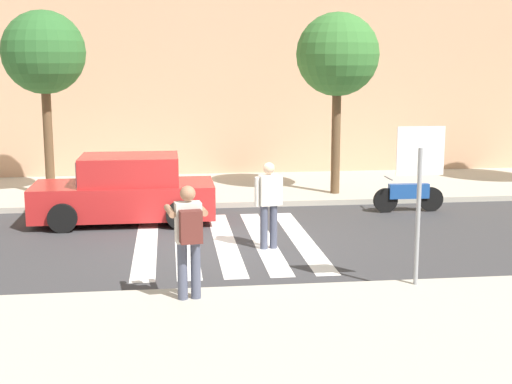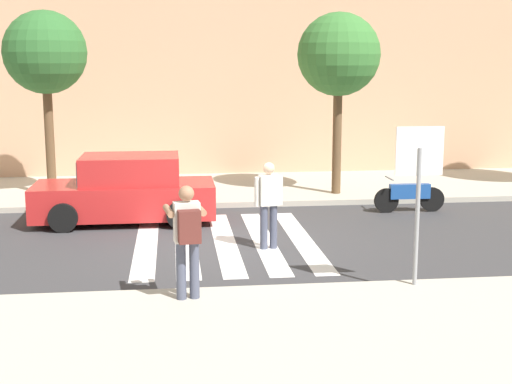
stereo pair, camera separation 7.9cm
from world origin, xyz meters
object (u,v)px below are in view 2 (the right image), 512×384
object	(u,v)px
street_tree_west	(45,54)
street_tree_center	(339,56)
stop_sign	(419,171)
photographer_with_backpack	(187,232)
pedestrian_crossing	(269,200)
parked_car_red	(126,191)
motorcycle	(409,195)

from	to	relation	value
street_tree_west	street_tree_center	bearing A→B (deg)	-4.43
stop_sign	photographer_with_backpack	distance (m)	3.72
pedestrian_crossing	parked_car_red	bearing A→B (deg)	136.71
parked_car_red	stop_sign	bearing A→B (deg)	-49.61
photographer_with_backpack	street_tree_west	distance (m)	9.89
pedestrian_crossing	photographer_with_backpack	bearing A→B (deg)	-116.90
motorcycle	street_tree_center	xyz separation A→B (m)	(-1.38, 1.97, 3.39)
photographer_with_backpack	pedestrian_crossing	xyz separation A→B (m)	(1.66, 3.27, -0.19)
stop_sign	parked_car_red	bearing A→B (deg)	130.39
motorcycle	street_tree_west	xyz separation A→B (m)	(-8.97, 2.56, 3.44)
parked_car_red	street_tree_center	world-z (taller)	street_tree_center
stop_sign	street_tree_center	world-z (taller)	street_tree_center
motorcycle	street_tree_center	size ratio (longest dim) A/B	0.37
photographer_with_backpack	parked_car_red	xyz separation A→B (m)	(-1.27, 6.03, -0.44)
photographer_with_backpack	parked_car_red	size ratio (longest dim) A/B	0.42
motorcycle	stop_sign	bearing A→B (deg)	-107.94
photographer_with_backpack	parked_car_red	bearing A→B (deg)	101.85
stop_sign	motorcycle	bearing A→B (deg)	72.06
parked_car_red	pedestrian_crossing	bearing A→B (deg)	-43.29
parked_car_red	motorcycle	xyz separation A→B (m)	(6.83, 0.30, -0.31)
stop_sign	motorcycle	distance (m)	6.54
parked_car_red	street_tree_center	bearing A→B (deg)	22.61
parked_car_red	street_tree_west	world-z (taller)	street_tree_west
pedestrian_crossing	street_tree_west	xyz separation A→B (m)	(-5.06, 5.62, 2.88)
photographer_with_backpack	street_tree_center	xyz separation A→B (m)	(4.19, 8.30, 2.64)
photographer_with_backpack	pedestrian_crossing	world-z (taller)	photographer_with_backpack
parked_car_red	street_tree_west	xyz separation A→B (m)	(-2.13, 2.86, 3.12)
stop_sign	street_tree_center	bearing A→B (deg)	85.91
street_tree_center	stop_sign	bearing A→B (deg)	-94.09
parked_car_red	motorcycle	bearing A→B (deg)	2.51
pedestrian_crossing	street_tree_west	size ratio (longest dim) A/B	0.36
pedestrian_crossing	street_tree_west	distance (m)	8.09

